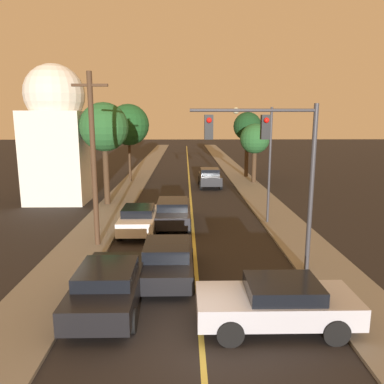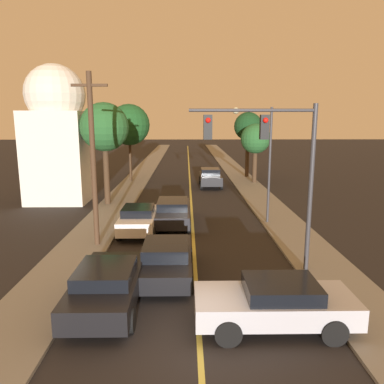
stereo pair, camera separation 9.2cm
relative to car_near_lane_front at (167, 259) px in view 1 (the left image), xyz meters
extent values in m
plane|color=black|center=(1.12, -4.39, -0.74)|extent=(200.00, 200.00, 0.00)
cube|color=black|center=(1.12, 31.61, -0.73)|extent=(8.01, 80.00, 0.01)
cube|color=#D1C14C|center=(1.12, 31.61, -0.72)|extent=(0.16, 76.00, 0.00)
cube|color=gray|center=(-4.13, 31.61, -0.68)|extent=(2.50, 80.00, 0.12)
cube|color=gray|center=(6.38, 31.61, -0.68)|extent=(2.50, 80.00, 0.12)
cube|color=black|center=(0.00, 0.04, -0.11)|extent=(1.91, 4.56, 0.64)
cube|color=black|center=(0.00, -0.14, 0.45)|extent=(1.68, 2.05, 0.47)
cylinder|color=black|center=(-0.91, 1.45, -0.43)|extent=(0.22, 0.62, 0.62)
cylinder|color=black|center=(0.91, 1.45, -0.43)|extent=(0.22, 0.62, 0.62)
cylinder|color=black|center=(-0.91, -1.38, -0.43)|extent=(0.22, 0.62, 0.62)
cylinder|color=black|center=(0.91, -1.38, -0.43)|extent=(0.22, 0.62, 0.62)
cube|color=black|center=(0.00, 7.28, -0.04)|extent=(1.90, 5.05, 0.66)
cube|color=black|center=(0.00, 7.07, 0.52)|extent=(1.67, 2.27, 0.45)
cylinder|color=black|center=(-0.90, 8.84, -0.37)|extent=(0.22, 0.73, 0.73)
cylinder|color=black|center=(0.90, 8.84, -0.37)|extent=(0.22, 0.73, 0.73)
cylinder|color=black|center=(-0.90, 5.71, -0.37)|extent=(0.22, 0.73, 0.73)
cylinder|color=black|center=(0.90, 5.71, -0.37)|extent=(0.22, 0.73, 0.73)
cube|color=black|center=(-1.76, -2.37, -0.02)|extent=(1.97, 4.54, 0.71)
cube|color=black|center=(-1.76, -2.56, 0.54)|extent=(1.73, 2.04, 0.41)
cylinder|color=black|center=(-2.70, -0.97, -0.38)|extent=(0.22, 0.72, 0.72)
cylinder|color=black|center=(-0.83, -0.97, -0.38)|extent=(0.22, 0.72, 0.72)
cylinder|color=black|center=(-2.70, -3.78, -0.38)|extent=(0.22, 0.72, 0.72)
cylinder|color=black|center=(-0.83, -3.78, -0.38)|extent=(0.22, 0.72, 0.72)
cube|color=white|center=(-1.76, 5.73, -0.03)|extent=(1.79, 4.22, 0.70)
cube|color=black|center=(-1.76, 5.57, 0.52)|extent=(1.57, 1.90, 0.41)
cylinder|color=black|center=(-2.61, 7.04, -0.38)|extent=(0.22, 0.71, 0.71)
cylinder|color=black|center=(-0.91, 7.04, -0.38)|extent=(0.22, 0.71, 0.71)
cylinder|color=black|center=(-2.61, 4.43, -0.38)|extent=(0.22, 0.71, 0.71)
cylinder|color=black|center=(-0.91, 4.43, -0.38)|extent=(0.22, 0.71, 0.71)
cube|color=black|center=(2.92, 19.37, 0.00)|extent=(1.83, 4.33, 0.74)
cube|color=black|center=(2.92, 19.54, 0.63)|extent=(1.61, 1.95, 0.51)
cylinder|color=black|center=(3.80, 18.02, -0.36)|extent=(0.22, 0.74, 0.74)
cylinder|color=black|center=(2.05, 18.02, -0.36)|extent=(0.22, 0.74, 0.74)
cylinder|color=black|center=(3.80, 20.71, -0.36)|extent=(0.22, 0.74, 0.74)
cylinder|color=black|center=(2.05, 20.71, -0.36)|extent=(0.22, 0.74, 0.74)
cube|color=#A5A8B2|center=(3.31, -3.61, -0.04)|extent=(4.60, 1.92, 0.65)
cube|color=black|center=(3.49, -3.61, 0.49)|extent=(2.07, 1.69, 0.41)
cylinder|color=black|center=(1.88, -4.52, -0.36)|extent=(0.74, 0.22, 0.74)
cylinder|color=black|center=(1.88, -2.70, -0.36)|extent=(0.74, 0.22, 0.74)
cylinder|color=black|center=(4.73, -4.52, -0.36)|extent=(0.74, 0.22, 0.74)
cylinder|color=black|center=(4.73, -2.70, -0.36)|extent=(0.74, 0.22, 0.74)
cylinder|color=#333338|center=(5.53, 0.40, 2.60)|extent=(0.18, 0.18, 6.44)
cylinder|color=#333338|center=(3.20, 0.40, 5.57)|extent=(4.65, 0.12, 0.12)
cube|color=black|center=(3.67, 0.40, 4.96)|extent=(0.32, 0.28, 0.90)
sphere|color=red|center=(3.67, 0.22, 5.21)|extent=(0.20, 0.20, 0.20)
cube|color=black|center=(1.57, 0.40, 4.96)|extent=(0.32, 0.28, 0.90)
sphere|color=red|center=(1.57, 0.22, 5.21)|extent=(0.20, 0.20, 0.20)
cylinder|color=#333338|center=(5.48, 7.34, 2.64)|extent=(0.14, 0.14, 6.51)
cylinder|color=#333338|center=(4.49, 7.34, 5.74)|extent=(1.97, 0.09, 0.09)
sphere|color=beige|center=(3.50, 7.34, 5.69)|extent=(0.36, 0.36, 0.36)
cylinder|color=#422D1E|center=(-3.48, 3.54, 3.35)|extent=(0.24, 0.24, 7.93)
cube|color=#422D1E|center=(-3.48, 3.54, 6.71)|extent=(1.60, 0.12, 0.12)
cylinder|color=#3D2B1C|center=(-4.56, 22.13, 1.37)|extent=(0.25, 0.25, 3.97)
sphere|color=#19471E|center=(-4.56, 22.13, 4.69)|extent=(3.83, 3.83, 3.83)
cylinder|color=#3D2B1C|center=(-4.77, 12.21, 1.47)|extent=(0.40, 0.40, 4.17)
sphere|color=#235628|center=(-4.77, 12.21, 4.71)|extent=(3.30, 3.30, 3.30)
cylinder|color=#3D2B1C|center=(7.17, 21.07, 0.93)|extent=(0.42, 0.42, 3.10)
sphere|color=#235628|center=(7.17, 21.07, 3.44)|extent=(2.75, 2.75, 2.75)
cylinder|color=#3D2B1C|center=(7.02, 24.53, 1.45)|extent=(0.39, 0.39, 4.13)
sphere|color=#143819|center=(7.02, 24.53, 4.50)|extent=(2.83, 2.83, 2.83)
cube|color=beige|center=(-8.47, 13.74, 2.52)|extent=(4.17, 4.17, 6.52)
sphere|color=beige|center=(-8.47, 13.74, 6.93)|extent=(4.19, 4.19, 4.19)
camera|label=1|loc=(0.68, -13.56, 5.28)|focal=35.00mm
camera|label=2|loc=(0.77, -13.56, 5.28)|focal=35.00mm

